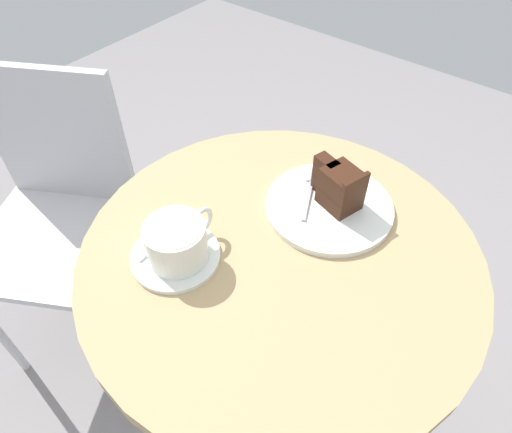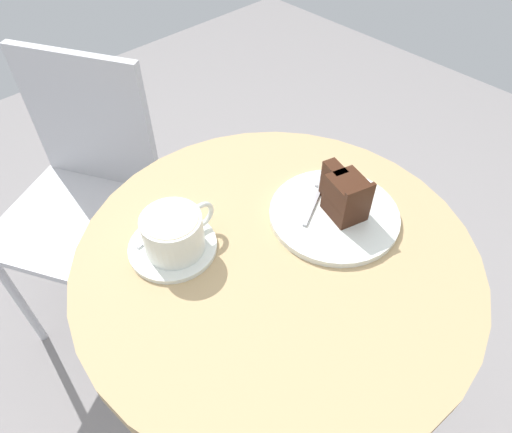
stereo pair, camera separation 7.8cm
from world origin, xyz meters
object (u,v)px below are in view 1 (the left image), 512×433
(cafe_chair, at_px, (58,202))
(saucer, at_px, (176,256))
(coffee_cup, at_px, (177,241))
(fork, at_px, (310,188))
(napkin, at_px, (337,215))
(teaspoon, at_px, (166,235))
(cake_slice, at_px, (339,187))
(cake_plate, at_px, (329,207))

(cafe_chair, bearing_deg, saucer, -35.37)
(coffee_cup, relative_size, cafe_chair, 0.16)
(fork, xyz_separation_m, napkin, (-0.02, -0.07, -0.01))
(teaspoon, distance_m, fork, 0.29)
(fork, relative_size, cafe_chair, 0.16)
(cake_slice, height_order, cafe_chair, same)
(cake_plate, bearing_deg, napkin, -107.96)
(cake_slice, bearing_deg, coffee_cup, 152.16)
(teaspoon, relative_size, cake_slice, 0.99)
(teaspoon, distance_m, cake_plate, 0.30)
(cafe_chair, bearing_deg, napkin, -13.88)
(cafe_chair, bearing_deg, cake_plate, -12.86)
(saucer, height_order, cake_slice, cake_slice)
(cafe_chair, bearing_deg, fork, -10.48)
(teaspoon, height_order, fork, fork)
(coffee_cup, distance_m, cake_slice, 0.30)
(napkin, distance_m, cafe_chair, 0.77)
(napkin, bearing_deg, cake_plate, 72.04)
(saucer, height_order, napkin, saucer)
(cafe_chair, bearing_deg, coffee_cup, -34.94)
(cake_slice, relative_size, napkin, 0.60)
(saucer, xyz_separation_m, napkin, (0.25, -0.16, -0.00))
(coffee_cup, distance_m, cake_plate, 0.29)
(saucer, xyz_separation_m, teaspoon, (0.02, 0.04, 0.01))
(saucer, height_order, cafe_chair, cafe_chair)
(teaspoon, distance_m, cafe_chair, 0.56)
(napkin, bearing_deg, saucer, 146.99)
(teaspoon, xyz_separation_m, fork, (0.25, -0.13, 0.00))
(teaspoon, height_order, cake_plate, teaspoon)
(teaspoon, bearing_deg, fork, -34.03)
(cake_slice, height_order, napkin, cake_slice)
(saucer, distance_m, teaspoon, 0.05)
(cake_slice, xyz_separation_m, fork, (0.00, 0.06, -0.04))
(saucer, relative_size, coffee_cup, 1.11)
(saucer, bearing_deg, teaspoon, 66.08)
(teaspoon, xyz_separation_m, napkin, (0.23, -0.20, -0.01))
(cake_plate, distance_m, napkin, 0.02)
(coffee_cup, bearing_deg, teaspoon, 72.80)
(saucer, relative_size, teaspoon, 1.43)
(coffee_cup, height_order, teaspoon, coffee_cup)
(coffee_cup, distance_m, napkin, 0.30)
(cake_plate, relative_size, cake_slice, 2.20)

